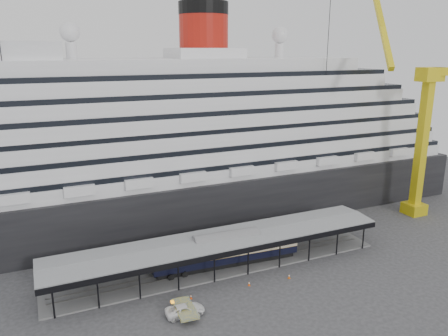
# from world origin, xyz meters

# --- Properties ---
(ground) EXTENTS (200.00, 200.00, 0.00)m
(ground) POSITION_xyz_m (0.00, 0.00, 0.00)
(ground) COLOR #333336
(ground) RESTS_ON ground
(cruise_ship) EXTENTS (130.00, 30.00, 43.90)m
(cruise_ship) POSITION_xyz_m (0.05, 32.00, 18.35)
(cruise_ship) COLOR black
(cruise_ship) RESTS_ON ground
(platform_canopy) EXTENTS (56.00, 9.18, 5.30)m
(platform_canopy) POSITION_xyz_m (0.00, 5.00, 2.36)
(platform_canopy) COLOR slate
(platform_canopy) RESTS_ON ground
(crane_yellow) EXTENTS (23.83, 18.78, 47.60)m
(crane_yellow) POSITION_xyz_m (47.06, 10.54, 19.96)
(crane_yellow) COLOR gold
(crane_yellow) RESTS_ON ground
(port_truck) EXTENTS (5.44, 2.73, 1.48)m
(port_truck) POSITION_xyz_m (-9.86, -5.44, 0.74)
(port_truck) COLOR white
(port_truck) RESTS_ON ground
(pullman_carriage) EXTENTS (24.91, 4.72, 24.31)m
(pullman_carriage) POSITION_xyz_m (0.93, 5.00, 2.92)
(pullman_carriage) COLOR black
(pullman_carriage) RESTS_ON ground
(traffic_cone_left) EXTENTS (0.42, 0.42, 0.68)m
(traffic_cone_left) POSITION_xyz_m (-7.81, -2.05, 0.34)
(traffic_cone_left) COLOR #F44D0D
(traffic_cone_left) RESTS_ON ground
(traffic_cone_mid) EXTENTS (0.43, 0.43, 0.71)m
(traffic_cone_mid) POSITION_xyz_m (1.49, -2.20, 0.35)
(traffic_cone_mid) COLOR #EC590D
(traffic_cone_mid) RESTS_ON ground
(traffic_cone_right) EXTENTS (0.43, 0.43, 0.75)m
(traffic_cone_right) POSITION_xyz_m (8.21, -2.83, 0.37)
(traffic_cone_right) COLOR orange
(traffic_cone_right) RESTS_ON ground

